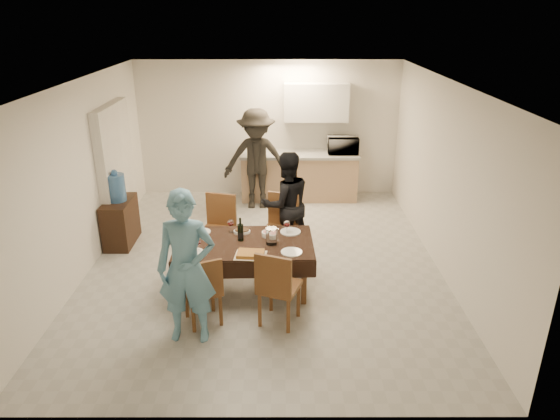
# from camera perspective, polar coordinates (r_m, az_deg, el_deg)

# --- Properties ---
(floor) EXTENTS (5.00, 6.00, 0.02)m
(floor) POSITION_cam_1_polar(r_m,az_deg,el_deg) (7.40, -1.76, -5.99)
(floor) COLOR #AEADA9
(floor) RESTS_ON ground
(ceiling) EXTENTS (5.00, 6.00, 0.02)m
(ceiling) POSITION_cam_1_polar(r_m,az_deg,el_deg) (6.58, -2.03, 14.40)
(ceiling) COLOR white
(ceiling) RESTS_ON wall_back
(wall_back) EXTENTS (5.00, 0.02, 2.60)m
(wall_back) POSITION_cam_1_polar(r_m,az_deg,el_deg) (9.77, -1.36, 9.21)
(wall_back) COLOR silver
(wall_back) RESTS_ON floor
(wall_front) EXTENTS (5.00, 0.02, 2.60)m
(wall_front) POSITION_cam_1_polar(r_m,az_deg,el_deg) (4.15, -3.13, -9.70)
(wall_front) COLOR silver
(wall_front) RESTS_ON floor
(wall_left) EXTENTS (0.02, 6.00, 2.60)m
(wall_left) POSITION_cam_1_polar(r_m,az_deg,el_deg) (7.39, -21.67, 3.35)
(wall_left) COLOR silver
(wall_left) RESTS_ON floor
(wall_right) EXTENTS (0.02, 6.00, 2.60)m
(wall_right) POSITION_cam_1_polar(r_m,az_deg,el_deg) (7.24, 18.33, 3.43)
(wall_right) COLOR silver
(wall_right) RESTS_ON floor
(stub_partition) EXTENTS (0.15, 1.40, 2.10)m
(stub_partition) POSITION_cam_1_polar(r_m,az_deg,el_deg) (8.51, -18.17, 4.40)
(stub_partition) COLOR silver
(stub_partition) RESTS_ON floor
(kitchen_base_cabinet) EXTENTS (2.20, 0.60, 0.86)m
(kitchen_base_cabinet) POSITION_cam_1_polar(r_m,az_deg,el_deg) (9.70, 2.20, 3.77)
(kitchen_base_cabinet) COLOR tan
(kitchen_base_cabinet) RESTS_ON floor
(kitchen_worktop) EXTENTS (2.24, 0.64, 0.05)m
(kitchen_worktop) POSITION_cam_1_polar(r_m,az_deg,el_deg) (9.57, 2.24, 6.36)
(kitchen_worktop) COLOR #9B9C97
(kitchen_worktop) RESTS_ON kitchen_base_cabinet
(upper_cabinet) EXTENTS (1.20, 0.34, 0.70)m
(upper_cabinet) POSITION_cam_1_polar(r_m,az_deg,el_deg) (9.51, 4.14, 12.18)
(upper_cabinet) COLOR silver
(upper_cabinet) RESTS_ON wall_back
(dining_table) EXTENTS (1.78, 1.07, 0.68)m
(dining_table) POSITION_cam_1_polar(r_m,az_deg,el_deg) (6.46, -4.08, -3.93)
(dining_table) COLOR black
(dining_table) RESTS_ON floor
(chair_near_left) EXTENTS (0.53, 0.55, 0.48)m
(chair_near_left) POSITION_cam_1_polar(r_m,az_deg,el_deg) (5.83, -9.05, -8.48)
(chair_near_left) COLOR brown
(chair_near_left) RESTS_ON floor
(chair_near_right) EXTENTS (0.56, 0.58, 0.52)m
(chair_near_right) POSITION_cam_1_polar(r_m,az_deg,el_deg) (5.73, -0.08, -8.22)
(chair_near_right) COLOR brown
(chair_near_right) RESTS_ON floor
(chair_far_left) EXTENTS (0.55, 0.56, 0.54)m
(chair_far_left) POSITION_cam_1_polar(r_m,az_deg,el_deg) (7.11, -7.35, -1.89)
(chair_far_left) COLOR brown
(chair_far_left) RESTS_ON floor
(chair_far_right) EXTENTS (0.57, 0.58, 0.55)m
(chair_far_right) POSITION_cam_1_polar(r_m,az_deg,el_deg) (7.05, -0.08, -1.85)
(chair_far_right) COLOR brown
(chair_far_right) RESTS_ON floor
(console) EXTENTS (0.39, 0.78, 0.72)m
(console) POSITION_cam_1_polar(r_m,az_deg,el_deg) (8.22, -17.76, -1.32)
(console) COLOR black
(console) RESTS_ON floor
(water_jug) EXTENTS (0.28, 0.28, 0.42)m
(water_jug) POSITION_cam_1_polar(r_m,az_deg,el_deg) (8.02, -18.23, 2.43)
(water_jug) COLOR #4173B3
(water_jug) RESTS_ON console
(wine_bottle) EXTENTS (0.08, 0.08, 0.32)m
(wine_bottle) POSITION_cam_1_polar(r_m,az_deg,el_deg) (6.43, -4.54, -2.21)
(wine_bottle) COLOR black
(wine_bottle) RESTS_ON dining_table
(water_pitcher) EXTENTS (0.14, 0.14, 0.22)m
(water_pitcher) POSITION_cam_1_polar(r_m,az_deg,el_deg) (6.34, -0.98, -2.98)
(water_pitcher) COLOR white
(water_pitcher) RESTS_ON dining_table
(savoury_tart) EXTENTS (0.40, 0.32, 0.05)m
(savoury_tart) POSITION_cam_1_polar(r_m,az_deg,el_deg) (6.09, -3.39, -5.04)
(savoury_tart) COLOR #B98436
(savoury_tart) RESTS_ON dining_table
(salad_bowl) EXTENTS (0.16, 0.16, 0.06)m
(salad_bowl) POSITION_cam_1_polar(r_m,az_deg,el_deg) (6.58, -1.39, -2.75)
(salad_bowl) COLOR white
(salad_bowl) RESTS_ON dining_table
(mushroom_dish) EXTENTS (0.20, 0.20, 0.04)m
(mushroom_dish) POSITION_cam_1_polar(r_m,az_deg,el_deg) (6.70, -4.36, -2.49)
(mushroom_dish) COLOR white
(mushroom_dish) RESTS_ON dining_table
(wine_glass_a) EXTENTS (0.08, 0.08, 0.17)m
(wine_glass_a) POSITION_cam_1_polar(r_m,az_deg,el_deg) (6.25, -9.31, -3.92)
(wine_glass_a) COLOR white
(wine_glass_a) RESTS_ON dining_table
(wine_glass_b) EXTENTS (0.09, 0.09, 0.20)m
(wine_glass_b) POSITION_cam_1_polar(r_m,az_deg,el_deg) (6.62, 0.79, -1.97)
(wine_glass_b) COLOR white
(wine_glass_b) RESTS_ON dining_table
(wine_glass_c) EXTENTS (0.09, 0.09, 0.19)m
(wine_glass_c) POSITION_cam_1_polar(r_m,az_deg,el_deg) (6.69, -5.65, -1.81)
(wine_glass_c) COLOR white
(wine_glass_c) RESTS_ON dining_table
(plate_near_left) EXTENTS (0.24, 0.24, 0.01)m
(plate_near_left) POSITION_cam_1_polar(r_m,az_deg,el_deg) (6.25, -9.79, -4.78)
(plate_near_left) COLOR white
(plate_near_left) RESTS_ON dining_table
(plate_near_right) EXTENTS (0.26, 0.26, 0.02)m
(plate_near_right) POSITION_cam_1_polar(r_m,az_deg,el_deg) (6.16, 1.32, -4.83)
(plate_near_right) COLOR white
(plate_near_right) RESTS_ON dining_table
(plate_far_left) EXTENTS (0.25, 0.25, 0.01)m
(plate_far_left) POSITION_cam_1_polar(r_m,az_deg,el_deg) (6.78, -8.99, -2.48)
(plate_far_left) COLOR white
(plate_far_left) RESTS_ON dining_table
(plate_far_right) EXTENTS (0.28, 0.28, 0.02)m
(plate_far_right) POSITION_cam_1_polar(r_m,az_deg,el_deg) (6.70, 1.21, -2.50)
(plate_far_right) COLOR white
(plate_far_right) RESTS_ON dining_table
(microwave) EXTENTS (0.57, 0.39, 0.32)m
(microwave) POSITION_cam_1_polar(r_m,az_deg,el_deg) (9.59, 7.20, 7.36)
(microwave) COLOR silver
(microwave) RESTS_ON kitchen_worktop
(person_near) EXTENTS (0.65, 0.43, 1.76)m
(person_near) POSITION_cam_1_polar(r_m,az_deg,el_deg) (5.50, -10.63, -6.55)
(person_near) COLOR #5C95B4
(person_near) RESTS_ON floor
(person_far) EXTENTS (0.93, 0.83, 1.59)m
(person_far) POSITION_cam_1_polar(r_m,az_deg,el_deg) (7.35, 0.70, 0.68)
(person_far) COLOR black
(person_far) RESTS_ON floor
(person_kitchen) EXTENTS (1.19, 0.69, 1.85)m
(person_kitchen) POSITION_cam_1_polar(r_m,az_deg,el_deg) (9.13, -2.70, 5.81)
(person_kitchen) COLOR black
(person_kitchen) RESTS_ON floor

